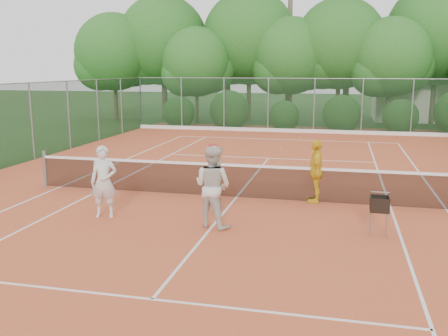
{
  "coord_description": "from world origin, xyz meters",
  "views": [
    {
      "loc": [
        2.74,
        -13.19,
        3.57
      ],
      "look_at": [
        -0.06,
        -1.2,
        1.1
      ],
      "focal_mm": 40.0,
      "sensor_mm": 36.0,
      "label": 1
    }
  ],
  "objects_px": {
    "player_white": "(104,182)",
    "player_center_grp": "(213,186)",
    "player_yellow": "(316,171)",
    "ball_hopper": "(380,205)"
  },
  "relations": [
    {
      "from": "player_center_grp",
      "to": "player_yellow",
      "type": "xyz_separation_m",
      "value": [
        2.15,
        2.67,
        -0.1
      ]
    },
    {
      "from": "player_yellow",
      "to": "ball_hopper",
      "type": "distance_m",
      "value": 2.9
    },
    {
      "from": "player_white",
      "to": "player_center_grp",
      "type": "relative_size",
      "value": 0.91
    },
    {
      "from": "player_white",
      "to": "ball_hopper",
      "type": "bearing_deg",
      "value": -14.48
    },
    {
      "from": "player_white",
      "to": "player_center_grp",
      "type": "xyz_separation_m",
      "value": [
        2.74,
        -0.14,
        0.08
      ]
    },
    {
      "from": "player_white",
      "to": "player_yellow",
      "type": "bearing_deg",
      "value": 12.46
    },
    {
      "from": "player_center_grp",
      "to": "player_white",
      "type": "bearing_deg",
      "value": 177.16
    },
    {
      "from": "player_yellow",
      "to": "player_white",
      "type": "bearing_deg",
      "value": -68.68
    },
    {
      "from": "player_yellow",
      "to": "ball_hopper",
      "type": "height_order",
      "value": "player_yellow"
    },
    {
      "from": "player_center_grp",
      "to": "player_yellow",
      "type": "relative_size",
      "value": 1.12
    }
  ]
}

